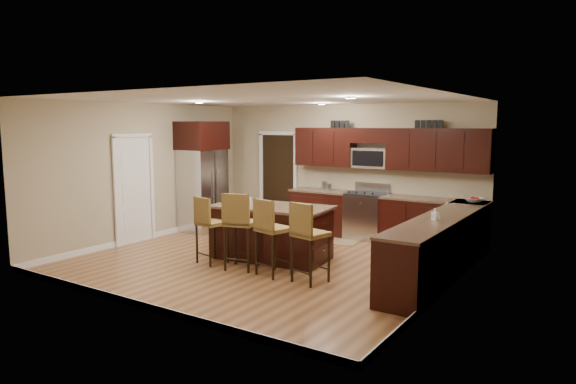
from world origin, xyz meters
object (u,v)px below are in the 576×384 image
Objects in this scene: stool_right at (270,228)px; stool_extra at (307,233)px; stool_left at (208,222)px; refrigerator at (202,175)px; range at (366,216)px; island at (272,234)px; stool_mid at (239,222)px.

stool_right is 1.00× the size of stool_extra.
stool_left is 1.24m from stool_right.
stool_left is 0.48× the size of refrigerator.
range is 3.45m from stool_left.
stool_extra is (0.51, -3.15, 0.27)m from range.
stool_right is at bearing -62.31° from island.
stool_extra reaches higher than range.
stool_left is 0.91× the size of stool_mid.
island is 0.89× the size of refrigerator.
stool_left is 0.94× the size of stool_extra.
stool_mid is (-0.73, -3.15, 0.30)m from range.
stool_left reaches higher than range.
island is at bearing -107.19° from range.
island is 1.88× the size of stool_left.
refrigerator reaches higher than stool_mid.
range reaches higher than island.
stool_right is at bearing 11.24° from stool_left.
stool_right reaches higher than island.
stool_left reaches higher than island.
stool_extra is at bearing 13.33° from stool_right.
stool_mid is at bearing -166.45° from stool_right.
stool_mid is 0.59m from stool_right.
stool_left is 0.94× the size of stool_right.
stool_right reaches higher than range.
refrigerator is 1.98× the size of stool_extra.
stool_mid is 1.04× the size of stool_extra.
stool_mid is (0.65, -0.01, 0.07)m from stool_left.
refrigerator is at bearing 161.53° from stool_right.
stool_mid reaches higher than island.
refrigerator reaches higher than island.
range is 2.41m from island.
island is 1.07m from stool_right.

